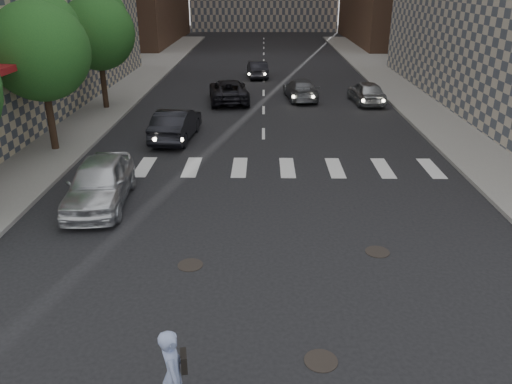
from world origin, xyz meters
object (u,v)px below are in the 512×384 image
(traffic_car_c, at_px, (229,91))
(traffic_car_d, at_px, (366,92))
(traffic_car_b, at_px, (301,89))
(tree_b, at_px, (41,46))
(traffic_car_a, at_px, (176,124))
(tree_c, at_px, (99,29))
(traffic_car_e, at_px, (257,69))
(silver_sedan, at_px, (99,182))
(skateboarder, at_px, (174,375))

(traffic_car_c, xyz_separation_m, traffic_car_d, (8.74, -0.27, 0.00))
(traffic_car_b, relative_size, traffic_car_d, 1.07)
(tree_b, height_order, traffic_car_a, tree_b)
(traffic_car_a, bearing_deg, traffic_car_c, -98.95)
(tree_b, xyz_separation_m, traffic_car_c, (7.21, 10.10, -3.94))
(tree_c, height_order, traffic_car_c, tree_c)
(traffic_car_b, relative_size, traffic_car_e, 1.13)
(tree_b, relative_size, traffic_car_d, 1.58)
(tree_c, height_order, traffic_car_d, tree_c)
(silver_sedan, height_order, traffic_car_b, silver_sedan)
(traffic_car_d, bearing_deg, tree_c, 1.56)
(traffic_car_d, bearing_deg, traffic_car_a, 31.50)
(silver_sedan, relative_size, traffic_car_d, 1.13)
(silver_sedan, bearing_deg, traffic_car_d, 47.68)
(traffic_car_b, relative_size, traffic_car_c, 0.88)
(tree_c, height_order, skateboarder, tree_c)
(tree_b, bearing_deg, traffic_car_e, 64.54)
(traffic_car_c, distance_m, traffic_car_d, 8.75)
(tree_c, xyz_separation_m, traffic_car_e, (8.95, 10.79, -3.99))
(silver_sedan, distance_m, traffic_car_e, 25.21)
(traffic_car_a, relative_size, traffic_car_d, 1.10)
(skateboarder, height_order, traffic_car_c, skateboarder)
(traffic_car_a, xyz_separation_m, traffic_car_b, (6.71, 9.00, -0.11))
(tree_b, distance_m, traffic_car_c, 13.02)
(tree_c, relative_size, traffic_car_c, 1.30)
(tree_c, bearing_deg, traffic_car_e, 50.33)
(traffic_car_b, bearing_deg, tree_c, 7.13)
(skateboarder, bearing_deg, traffic_car_e, 77.34)
(silver_sedan, distance_m, traffic_car_c, 16.35)
(traffic_car_a, bearing_deg, silver_sedan, 84.85)
(traffic_car_d, xyz_separation_m, traffic_car_e, (-7.01, 8.96, -0.06))
(tree_b, distance_m, tree_c, 8.00)
(tree_b, xyz_separation_m, tree_c, (0.00, 8.00, 0.00))
(skateboarder, relative_size, traffic_car_e, 0.48)
(silver_sedan, distance_m, traffic_car_b, 18.61)
(traffic_car_a, relative_size, traffic_car_e, 1.16)
(skateboarder, xyz_separation_m, traffic_car_d, (8.03, 24.96, -0.29))
(skateboarder, height_order, traffic_car_d, skateboarder)
(tree_b, height_order, traffic_car_c, tree_b)
(tree_c, bearing_deg, traffic_car_d, 6.54)
(silver_sedan, relative_size, traffic_car_b, 1.06)
(tree_c, relative_size, silver_sedan, 1.39)
(silver_sedan, xyz_separation_m, traffic_car_e, (5.14, 24.68, -0.15))
(traffic_car_c, bearing_deg, traffic_car_d, 171.02)
(skateboarder, xyz_separation_m, traffic_car_e, (1.02, 33.92, -0.35))
(silver_sedan, height_order, traffic_car_e, silver_sedan)
(tree_b, distance_m, traffic_car_e, 21.19)
(skateboarder, xyz_separation_m, silver_sedan, (-4.12, 9.24, -0.20))
(tree_c, height_order, traffic_car_b, tree_c)
(tree_c, distance_m, traffic_car_c, 8.48)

